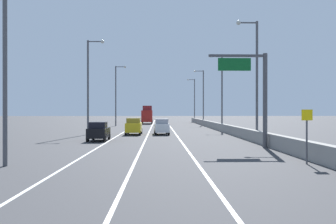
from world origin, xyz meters
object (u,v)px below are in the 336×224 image
speed_advisory_sign (307,132)px  car_yellow_1 (134,126)px  lamp_post_right_second (255,73)px  lamp_post_left_far (117,92)px  car_white_0 (162,127)px  lamp_post_right_fourth (202,94)px  lamp_post_left_mid (90,81)px  lamp_post_right_fifth (194,97)px  lamp_post_left_near (9,41)px  car_black_2 (99,131)px  lamp_post_right_third (221,87)px  box_truck (147,115)px  overhead_sign_gantry (256,88)px

speed_advisory_sign → car_yellow_1: (-11.24, 26.71, -0.74)m
speed_advisory_sign → lamp_post_right_second: lamp_post_right_second is taller
lamp_post_left_far → car_white_0: lamp_post_left_far is taller
lamp_post_right_fourth → lamp_post_left_mid: bearing=-117.1°
lamp_post_right_second → lamp_post_right_fifth: 68.08m
lamp_post_left_mid → lamp_post_left_near: bearing=-88.7°
lamp_post_right_fifth → car_white_0: size_ratio=2.45×
car_white_0 → car_black_2: 11.95m
speed_advisory_sign → lamp_post_right_third: size_ratio=0.26×
lamp_post_right_fourth → car_yellow_1: size_ratio=2.60×
box_truck → speed_advisory_sign: bearing=-80.9°
speed_advisory_sign → lamp_post_right_second: 16.99m
overhead_sign_gantry → car_black_2: overhead_sign_gantry is taller
lamp_post_right_second → lamp_post_left_mid: size_ratio=1.00×
car_white_0 → car_black_2: bearing=-121.3°
overhead_sign_gantry → box_truck: size_ratio=0.96×
lamp_post_right_fourth → car_white_0: lamp_post_right_fourth is taller
lamp_post_right_fourth → lamp_post_right_fifth: size_ratio=1.00×
lamp_post_right_third → lamp_post_left_far: 23.28m
overhead_sign_gantry → lamp_post_right_second: lamp_post_right_second is taller
lamp_post_right_fifth → lamp_post_left_far: bearing=-120.2°
lamp_post_right_fifth → box_truck: bearing=-125.7°
box_truck → lamp_post_left_near: bearing=-94.4°
car_yellow_1 → box_truck: 40.67m
overhead_sign_gantry → car_yellow_1: 20.71m
box_truck → lamp_post_right_fifth: bearing=54.3°
lamp_post_left_far → box_truck: lamp_post_left_far is taller
lamp_post_right_fourth → lamp_post_left_far: size_ratio=1.00×
lamp_post_left_far → lamp_post_right_fifth: bearing=59.8°
lamp_post_right_second → car_black_2: bearing=178.1°
lamp_post_right_third → lamp_post_right_fourth: size_ratio=1.00×
box_truck → lamp_post_left_far: bearing=-112.2°
speed_advisory_sign → box_truck: bearing=99.1°
lamp_post_right_second → lamp_post_right_fourth: 45.39m
lamp_post_left_near → lamp_post_left_mid: same height
overhead_sign_gantry → lamp_post_left_far: lamp_post_left_far is taller
car_white_0 → car_yellow_1: size_ratio=1.06×
car_white_0 → box_truck: box_truck is taller
car_yellow_1 → overhead_sign_gantry: bearing=-58.0°
lamp_post_right_fourth → lamp_post_left_mid: same height
overhead_sign_gantry → lamp_post_right_fourth: bearing=88.2°
speed_advisory_sign → lamp_post_right_fourth: (1.16, 61.62, 4.86)m
lamp_post_right_third → car_black_2: (-15.47, -22.18, -5.69)m
overhead_sign_gantry → speed_advisory_sign: overhead_sign_gantry is taller
lamp_post_right_fourth → lamp_post_left_near: bearing=-105.5°
lamp_post_right_second → lamp_post_left_mid: 20.69m
lamp_post_left_near → lamp_post_left_far: bearing=90.3°
lamp_post_right_third → lamp_post_right_fifth: bearing=90.1°
lamp_post_right_fifth → lamp_post_left_far: (-17.63, -30.31, 0.00)m
lamp_post_right_fourth → car_white_0: size_ratio=2.45×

